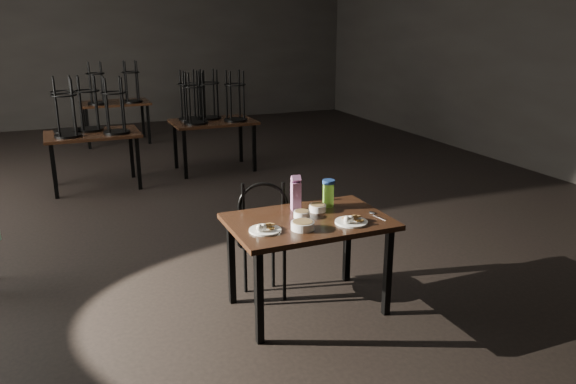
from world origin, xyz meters
name	(u,v)px	position (x,y,z in m)	size (l,w,h in m)	color
room	(185,6)	(-0.06, 0.01, 2.33)	(12.00, 12.04, 3.22)	black
main_table	(308,229)	(0.12, -2.93, 0.67)	(1.20, 0.80, 0.75)	black
plate_left	(265,228)	(-0.27, -3.03, 0.77)	(0.23, 0.23, 0.08)	white
plate_right	(351,220)	(0.37, -3.13, 0.77)	(0.24, 0.24, 0.08)	white
bowl_near	(302,214)	(0.09, -2.87, 0.78)	(0.12, 0.12, 0.05)	white
bowl_far	(318,208)	(0.26, -2.79, 0.78)	(0.13, 0.13, 0.05)	white
bowl_big	(303,225)	(-0.01, -3.10, 0.78)	(0.17, 0.17, 0.06)	white
juice_carton	(296,194)	(0.11, -2.69, 0.88)	(0.08, 0.08, 0.28)	#8B1975
water_bottle	(328,193)	(0.39, -2.71, 0.86)	(0.10, 0.10, 0.22)	#7ECA3B
spoon	(373,213)	(0.63, -3.01, 0.75)	(0.05, 0.21, 0.01)	silver
bentwood_chair	(264,230)	(-0.10, -2.53, 0.55)	(0.49, 0.48, 0.93)	black
bg_table_left	(89,129)	(-1.15, 1.21, 0.80)	(1.20, 0.80, 1.48)	black
bg_table_right	(211,117)	(0.58, 1.48, 0.80)	(1.20, 0.80, 1.48)	black
bg_table_far	(115,102)	(-0.51, 4.00, 0.75)	(1.20, 0.80, 1.48)	black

